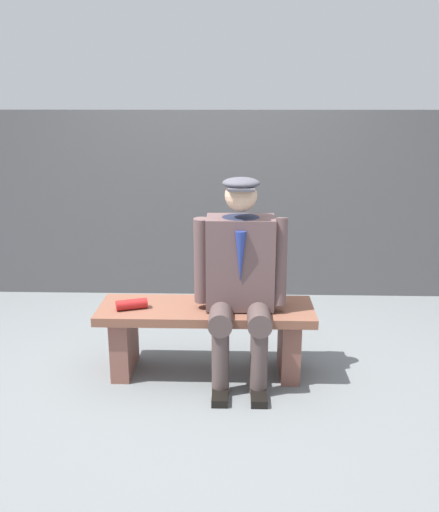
# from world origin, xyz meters

# --- Properties ---
(ground_plane) EXTENTS (30.00, 30.00, 0.00)m
(ground_plane) POSITION_xyz_m (0.00, 0.00, 0.00)
(ground_plane) COLOR slate
(bench) EXTENTS (1.43, 0.47, 0.47)m
(bench) POSITION_xyz_m (0.00, 0.00, 0.32)
(bench) COLOR brown
(bench) RESTS_ON ground
(seated_man) EXTENTS (0.60, 0.61, 1.34)m
(seated_man) POSITION_xyz_m (-0.22, 0.06, 0.73)
(seated_man) COLOR brown
(seated_man) RESTS_ON ground
(rolled_magazine) EXTENTS (0.21, 0.13, 0.07)m
(rolled_magazine) POSITION_xyz_m (0.48, 0.06, 0.51)
(rolled_magazine) COLOR #B21E1E
(rolled_magazine) RESTS_ON bench
(stadium_wall) EXTENTS (12.00, 0.24, 1.72)m
(stadium_wall) POSITION_xyz_m (0.00, -1.70, 0.86)
(stadium_wall) COLOR #4E4E50
(stadium_wall) RESTS_ON ground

